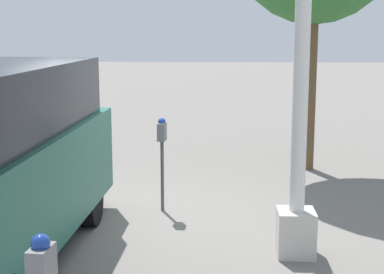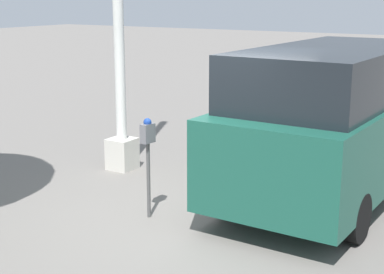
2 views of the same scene
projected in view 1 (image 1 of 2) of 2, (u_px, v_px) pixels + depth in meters
The scene contains 3 objects.
ground_plane at pixel (122, 218), 8.41m from camera, with size 80.00×80.00×0.00m, color slate.
parking_meter_near at pixel (162, 143), 8.56m from camera, with size 0.21×0.13×1.40m.
lamp_post at pixel (301, 61), 6.63m from camera, with size 0.44×0.44×6.34m.
Camera 1 is at (8.00, 1.41, 2.67)m, focal length 55.00 mm.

